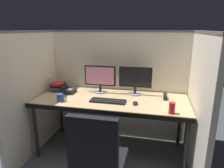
# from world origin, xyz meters

# --- Properties ---
(ground_plane) EXTENTS (8.00, 8.00, 0.00)m
(ground_plane) POSITION_xyz_m (0.00, 0.00, 0.00)
(ground_plane) COLOR #4C5156
(cubicle_partition_rear) EXTENTS (2.21, 0.06, 1.57)m
(cubicle_partition_rear) POSITION_xyz_m (0.00, 0.74, 0.79)
(cubicle_partition_rear) COLOR beige
(cubicle_partition_rear) RESTS_ON ground
(cubicle_partition_left) EXTENTS (0.06, 1.41, 1.57)m
(cubicle_partition_left) POSITION_xyz_m (-0.99, 0.20, 0.79)
(cubicle_partition_left) COLOR beige
(cubicle_partition_left) RESTS_ON ground
(cubicle_partition_right) EXTENTS (0.06, 1.41, 1.57)m
(cubicle_partition_right) POSITION_xyz_m (0.99, 0.20, 0.79)
(cubicle_partition_right) COLOR beige
(cubicle_partition_right) RESTS_ON ground
(desk) EXTENTS (1.90, 0.80, 0.74)m
(desk) POSITION_xyz_m (0.00, 0.29, 0.69)
(desk) COLOR tan
(desk) RESTS_ON ground
(monitor_left) EXTENTS (0.43, 0.17, 0.37)m
(monitor_left) POSITION_xyz_m (-0.21, 0.52, 0.96)
(monitor_left) COLOR gray
(monitor_left) RESTS_ON desk
(monitor_right) EXTENTS (0.43, 0.17, 0.37)m
(monitor_right) POSITION_xyz_m (0.27, 0.54, 0.96)
(monitor_right) COLOR gray
(monitor_right) RESTS_ON desk
(keyboard_main) EXTENTS (0.43, 0.15, 0.02)m
(keyboard_main) POSITION_xyz_m (-0.01, 0.18, 0.75)
(keyboard_main) COLOR black
(keyboard_main) RESTS_ON desk
(computer_mouse) EXTENTS (0.06, 0.10, 0.04)m
(computer_mouse) POSITION_xyz_m (0.32, 0.17, 0.76)
(computer_mouse) COLOR black
(computer_mouse) RESTS_ON desk
(soda_can) EXTENTS (0.07, 0.07, 0.12)m
(soda_can) POSITION_xyz_m (0.72, -0.01, 0.80)
(soda_can) COLOR red
(soda_can) RESTS_ON desk
(red_stapler) EXTENTS (0.04, 0.15, 0.06)m
(red_stapler) POSITION_xyz_m (0.66, 0.45, 0.77)
(red_stapler) COLOR black
(red_stapler) RESTS_ON desk
(desk_phone) EXTENTS (0.17, 0.19, 0.09)m
(desk_phone) POSITION_xyz_m (-0.64, 0.41, 0.77)
(desk_phone) COLOR black
(desk_phone) RESTS_ON desk
(book_stack) EXTENTS (0.16, 0.23, 0.12)m
(book_stack) POSITION_xyz_m (-0.82, 0.48, 0.80)
(book_stack) COLOR #26723F
(book_stack) RESTS_ON desk
(coffee_mug) EXTENTS (0.13, 0.08, 0.09)m
(coffee_mug) POSITION_xyz_m (-0.58, 0.07, 0.79)
(coffee_mug) COLOR #264C8C
(coffee_mug) RESTS_ON desk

